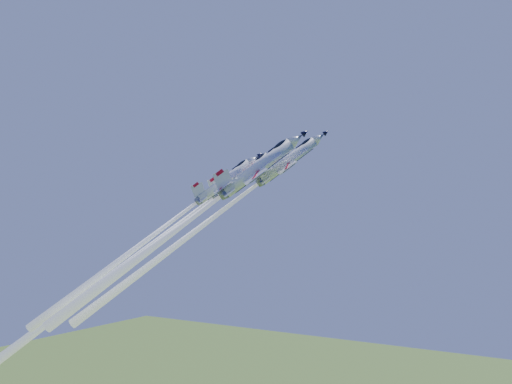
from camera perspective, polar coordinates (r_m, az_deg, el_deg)
The scene contains 4 objects.
jet_lead at distance 100.36m, azimuth -4.85°, elevation -2.97°, with size 33.83×26.78×38.64m.
jet_left at distance 110.87m, azimuth -11.02°, elevation -5.64°, with size 40.75×32.56×47.31m.
jet_right at distance 96.98m, azimuth -7.09°, elevation -3.08°, with size 33.93×26.47×37.79m.
jet_slot at distance 100.45m, azimuth -10.32°, elevation -4.32°, with size 30.35×23.99×34.58m.
Camera 1 is at (53.01, -86.11, 88.07)m, focal length 40.00 mm.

